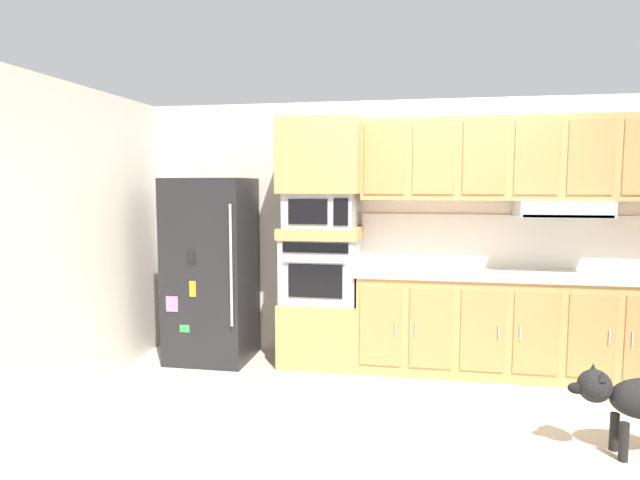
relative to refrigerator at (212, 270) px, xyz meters
name	(u,v)px	position (x,y,z in m)	size (l,w,h in m)	color
ground_plane	(420,398)	(2.01, -0.68, -0.88)	(9.60, 9.60, 0.00)	beige
back_kitchen_wall	(423,231)	(2.01, 0.43, 0.37)	(6.20, 0.12, 2.50)	beige
side_panel_left	(95,237)	(-0.79, -0.68, 0.37)	(0.12, 7.10, 2.50)	beige
refrigerator	(212,270)	(0.00, 0.00, 0.00)	(0.76, 0.73, 1.76)	black
oven_base_cabinet	(321,331)	(1.07, 0.07, -0.58)	(0.74, 0.62, 0.60)	tan
built_in_oven	(321,269)	(1.07, 0.07, 0.02)	(0.70, 0.62, 0.60)	#A8AAAF
appliance_mid_shelf	(321,233)	(1.07, 0.07, 0.37)	(0.74, 0.62, 0.10)	tan
microwave	(321,210)	(1.07, 0.07, 0.58)	(0.64, 0.54, 0.32)	#A8AAAF
appliance_upper_cabinet	(321,156)	(1.07, 0.07, 1.08)	(0.74, 0.62, 0.68)	tan
lower_cabinet_run	(529,326)	(2.96, 0.07, -0.44)	(3.04, 0.63, 0.88)	tan
countertop_slab	(531,275)	(2.96, 0.07, 0.02)	(3.08, 0.64, 0.04)	beige
backsplash_panel	(526,242)	(2.96, 0.36, 0.29)	(3.08, 0.02, 0.50)	silver
upper_cabinet_with_hood	(535,162)	(2.97, 0.19, 1.02)	(3.04, 0.48, 0.88)	tan
dog	(637,399)	(3.33, -1.40, -0.51)	(0.86, 0.29, 0.57)	black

